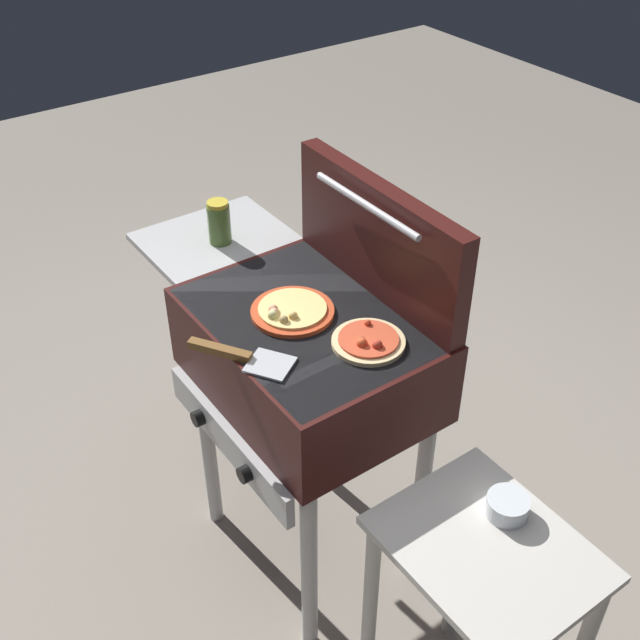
% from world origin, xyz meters
% --- Properties ---
extents(ground_plane, '(8.00, 8.00, 0.00)m').
position_xyz_m(ground_plane, '(0.00, 0.00, 0.00)').
color(ground_plane, gray).
extents(grill, '(0.96, 0.53, 0.90)m').
position_xyz_m(grill, '(-0.01, -0.00, 0.76)').
color(grill, '#38110F').
rests_on(grill, ground_plane).
extents(grill_lid_open, '(0.63, 0.09, 0.30)m').
position_xyz_m(grill_lid_open, '(0.00, 0.21, 1.05)').
color(grill_lid_open, '#38110F').
rests_on(grill_lid_open, grill).
extents(pizza_cheese, '(0.21, 0.21, 0.04)m').
position_xyz_m(pizza_cheese, '(-0.03, -0.03, 0.91)').
color(pizza_cheese, '#C64723').
rests_on(pizza_cheese, grill).
extents(pizza_pepperoni, '(0.18, 0.18, 0.04)m').
position_xyz_m(pizza_pepperoni, '(0.17, 0.05, 0.91)').
color(pizza_pepperoni, beige).
rests_on(pizza_pepperoni, grill).
extents(sauce_jar, '(0.06, 0.06, 0.13)m').
position_xyz_m(sauce_jar, '(-0.44, -0.00, 0.96)').
color(sauce_jar, '#4C6B2D').
rests_on(sauce_jar, grill).
extents(spatula, '(0.25, 0.19, 0.02)m').
position_xyz_m(spatula, '(0.04, -0.22, 0.91)').
color(spatula, '#B7BABF').
rests_on(spatula, grill).
extents(prep_table, '(0.44, 0.36, 0.70)m').
position_xyz_m(prep_table, '(0.66, 0.00, 0.51)').
color(prep_table, beige).
rests_on(prep_table, ground_plane).
extents(topping_bowl_near, '(0.09, 0.09, 0.04)m').
position_xyz_m(topping_bowl_near, '(0.62, 0.09, 0.72)').
color(topping_bowl_near, silver).
rests_on(topping_bowl_near, prep_table).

